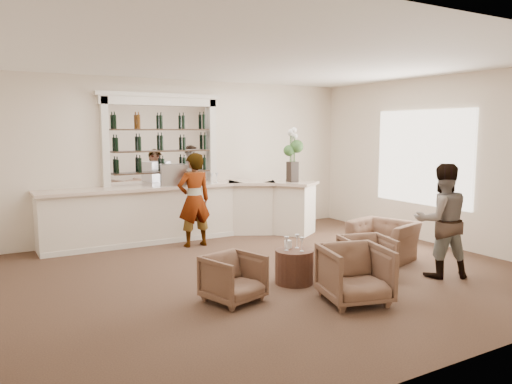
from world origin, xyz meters
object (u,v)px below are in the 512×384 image
Objects in this scene: guest at (442,221)px; armchair_left at (233,278)px; armchair_center at (355,274)px; armchair_far at (383,240)px; cocktail_table at (294,266)px; sommelier at (194,200)px; bar_counter at (186,212)px; flower_vase at (293,152)px; espresso_machine at (173,175)px; armchair_right at (367,258)px.

guest is 3.39m from armchair_left.
armchair_center reaches higher than armchair_far.
sommelier is (-0.33, 2.93, 0.66)m from cocktail_table.
armchair_left is at bearing -103.24° from bar_counter.
guest is at bearing -87.36° from flower_vase.
cocktail_table is 1.17× the size of espresso_machine.
espresso_machine is (-0.27, -0.04, 0.78)m from bar_counter.
espresso_machine is (-2.66, 4.40, 0.48)m from guest.
cocktail_table is 0.69× the size of armchair_center.
espresso_machine reaches higher than bar_counter.
bar_counter is at bearing -161.86° from armchair_far.
armchair_left is at bearing 14.60° from guest.
sommelier reaches higher than cocktail_table.
guest is 2.01m from armchair_center.
guest is at bearing -21.85° from cocktail_table.
armchair_far is at bearing -53.60° from bar_counter.
bar_counter is 4.70m from armchair_center.
guest is 2.52× the size of armchair_left.
armchair_far is (2.47, -2.58, -0.58)m from sommelier.
armchair_center is (0.46, -4.67, -0.19)m from bar_counter.
bar_counter is at bearing -36.73° from guest.
armchair_right is (2.22, -0.13, 0.01)m from armchair_left.
guest is (2.47, -3.79, -0.03)m from sommelier.
sommelier is 4.52m from guest.
cocktail_table is 1.18m from armchair_left.
armchair_center is at bearing 31.84° from guest.
sommelier is at bearing -58.47° from espresso_machine.
espresso_machine is at bearing 127.27° from armchair_right.
armchair_right reaches higher than armchair_left.
sommelier reaches higher than armchair_center.
armchair_center is 4.79m from espresso_machine.
armchair_right is (1.40, -3.32, -0.58)m from sommelier.
espresso_machine reaches higher than cocktail_table.
sommelier is at bearing -31.84° from guest.
armchair_right is (0.86, 0.70, -0.05)m from armchair_center.
bar_counter is 4.02m from armchair_far.
guest is (2.39, -4.44, 0.30)m from bar_counter.
cocktail_table is 2.39m from guest.
cocktail_table is 2.16m from armchair_far.
cocktail_table is 0.83× the size of armchair_left.
armchair_far is (2.13, 0.35, 0.08)m from cocktail_table.
armchair_right is at bearing -19.21° from armchair_left.
guest is 2.10× the size of armchair_center.
armchair_right is 4.36m from espresso_machine.
cocktail_table is at bearing 175.34° from armchair_right.
flower_vase reaches higher than bar_counter.
bar_counter is 4.19m from armchair_right.
espresso_machine is at bearing -172.15° from bar_counter.
armchair_center reaches higher than cocktail_table.
armchair_right is at bearing 54.35° from armchair_center.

